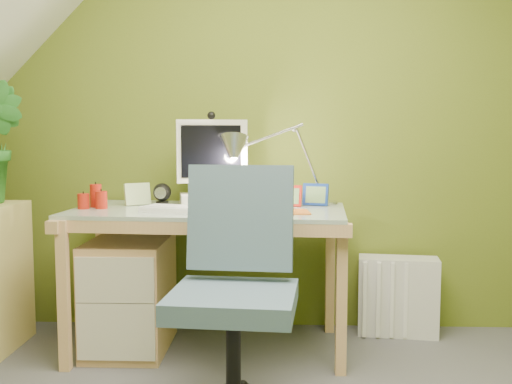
{
  "coord_description": "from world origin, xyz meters",
  "views": [
    {
      "loc": [
        0.11,
        -1.87,
        1.13
      ],
      "look_at": [
        0.0,
        1.0,
        0.85
      ],
      "focal_mm": 42.0,
      "sensor_mm": 36.0,
      "label": 1
    }
  ],
  "objects_px": {
    "monitor": "(212,155)",
    "task_chair": "(233,296)",
    "desk_lamp": "(295,147)",
    "radiator": "(398,296)",
    "desk": "(209,280)"
  },
  "relations": [
    {
      "from": "radiator",
      "to": "task_chair",
      "type": "bearing_deg",
      "value": -121.56
    },
    {
      "from": "desk_lamp",
      "to": "task_chair",
      "type": "bearing_deg",
      "value": -100.92
    },
    {
      "from": "desk",
      "to": "task_chair",
      "type": "relative_size",
      "value": 1.4
    },
    {
      "from": "desk",
      "to": "desk_lamp",
      "type": "relative_size",
      "value": 2.23
    },
    {
      "from": "monitor",
      "to": "desk_lamp",
      "type": "height_order",
      "value": "desk_lamp"
    },
    {
      "from": "desk",
      "to": "desk_lamp",
      "type": "bearing_deg",
      "value": 25.88
    },
    {
      "from": "desk",
      "to": "task_chair",
      "type": "xyz_separation_m",
      "value": [
        0.19,
        -0.77,
        0.13
      ]
    },
    {
      "from": "monitor",
      "to": "task_chair",
      "type": "distance_m",
      "value": 1.09
    },
    {
      "from": "desk",
      "to": "monitor",
      "type": "xyz_separation_m",
      "value": [
        0.0,
        0.18,
        0.64
      ]
    },
    {
      "from": "radiator",
      "to": "desk",
      "type": "bearing_deg",
      "value": -157.3
    },
    {
      "from": "radiator",
      "to": "desk_lamp",
      "type": "bearing_deg",
      "value": -162.74
    },
    {
      "from": "desk",
      "to": "monitor",
      "type": "relative_size",
      "value": 2.56
    },
    {
      "from": "monitor",
      "to": "task_chair",
      "type": "relative_size",
      "value": 0.55
    },
    {
      "from": "desk",
      "to": "monitor",
      "type": "height_order",
      "value": "monitor"
    },
    {
      "from": "monitor",
      "to": "desk_lamp",
      "type": "relative_size",
      "value": 0.87
    }
  ]
}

